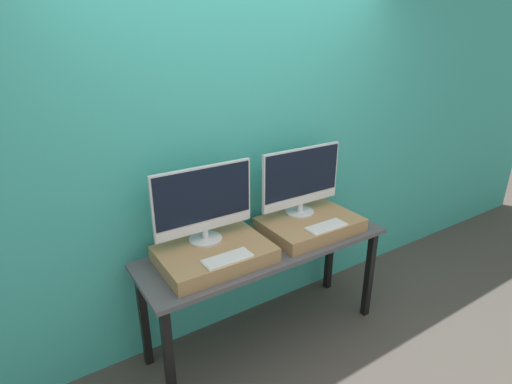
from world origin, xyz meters
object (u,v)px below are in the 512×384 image
at_px(keyboard_left, 227,258).
at_px(keyboard_right, 326,226).
at_px(monitor_left, 204,202).
at_px(monitor_right, 301,179).

height_order(keyboard_left, keyboard_right, same).
height_order(monitor_left, keyboard_left, monitor_left).
bearing_deg(monitor_left, keyboard_right, -20.41).
bearing_deg(keyboard_left, keyboard_right, 0.00).
relative_size(monitor_left, keyboard_left, 2.24).
distance_m(keyboard_left, keyboard_right, 0.77).
height_order(monitor_left, keyboard_right, monitor_left).
distance_m(monitor_left, monitor_right, 0.77).
distance_m(monitor_right, keyboard_right, 0.38).
distance_m(keyboard_left, monitor_right, 0.86).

